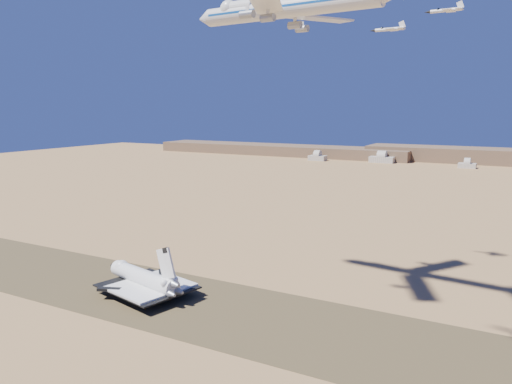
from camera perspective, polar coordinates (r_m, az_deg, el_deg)
The scene contains 11 objects.
ground at distance 180.86m, azimuth -6.73°, elevation -12.70°, with size 1200.00×1200.00×0.00m, color #A87A4A.
runway at distance 180.85m, azimuth -6.73°, elevation -12.70°, with size 600.00×50.00×0.06m, color brown.
ridgeline at distance 667.00m, azimuth 25.63°, elevation 3.49°, with size 960.00×90.00×18.00m.
hangars at distance 638.56m, azimuth 13.71°, elevation 3.68°, with size 200.50×29.50×30.00m.
shuttle at distance 192.32m, azimuth -12.77°, elevation -9.71°, with size 42.55×32.38×20.89m.
carrier_747 at distance 177.47m, azimuth 2.88°, elevation 20.17°, with size 78.41×60.36×19.49m.
crew_a at distance 184.87m, azimuth -12.08°, elevation -12.02°, with size 0.68×0.45×1.87m, color orange.
crew_b at distance 184.05m, azimuth -12.52°, elevation -12.17°, with size 0.81×0.47×1.67m, color orange.
crew_c at distance 179.74m, azimuth -12.53°, elevation -12.73°, with size 0.92×0.47×1.58m, color orange.
chase_jet_d at distance 213.19m, azimuth 14.92°, elevation 17.54°, with size 14.42×7.77×3.59m.
chase_jet_e at distance 231.77m, azimuth 20.82°, elevation 18.85°, with size 15.90×8.68×3.96m.
Camera 1 is at (97.27, -136.12, 68.71)m, focal length 35.00 mm.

